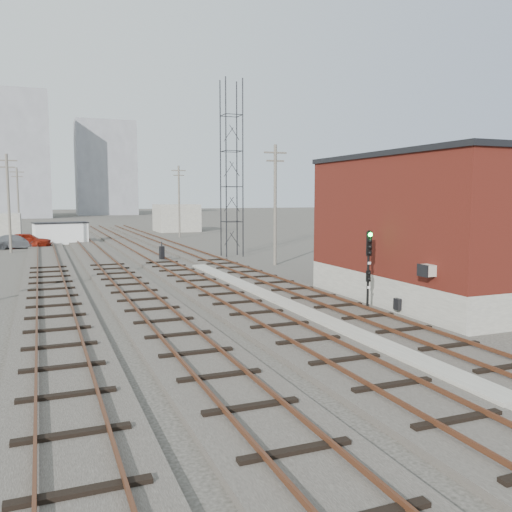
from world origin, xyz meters
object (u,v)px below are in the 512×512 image
signal_mast (369,265)px  car_red (27,240)px  site_trailer (61,233)px  switch_stand (162,253)px  car_grey (17,242)px

signal_mast → car_red: size_ratio=0.80×
signal_mast → site_trailer: 43.77m
car_red → site_trailer: bearing=-34.5°
switch_stand → car_grey: bearing=108.7°
signal_mast → switch_stand: size_ratio=2.51×
signal_mast → car_red: signal_mast is taller
signal_mast → switch_stand: (-4.70, 22.11, -1.41)m
site_trailer → car_grey: (-4.26, -3.94, -0.50)m
switch_stand → car_grey: size_ratio=0.30×
car_grey → car_red: bearing=-91.7°
signal_mast → car_grey: (-15.83, 38.27, -1.40)m
signal_mast → car_red: 41.12m
switch_stand → car_red: size_ratio=0.32×
switch_stand → site_trailer: (-6.87, 20.09, 0.51)m
car_red → car_grey: 0.96m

